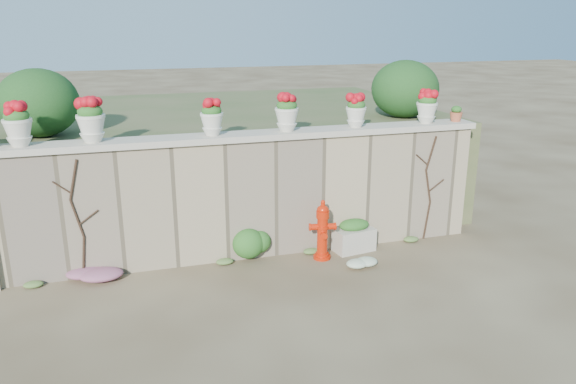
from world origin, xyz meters
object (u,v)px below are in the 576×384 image
object	(u,v)px
fire_hydrant	(322,230)
urn_pot_0	(18,124)
terracotta_pot	(456,114)
planter_box	(354,236)

from	to	relation	value
fire_hydrant	urn_pot_0	xyz separation A→B (m)	(-4.46, 0.52, 1.90)
urn_pot_0	terracotta_pot	world-z (taller)	urn_pot_0
planter_box	urn_pot_0	bearing A→B (deg)	167.12
fire_hydrant	planter_box	xyz separation A→B (m)	(0.64, 0.17, -0.25)
planter_box	urn_pot_0	size ratio (longest dim) A/B	1.16
urn_pot_0	planter_box	bearing A→B (deg)	-3.97
fire_hydrant	urn_pot_0	distance (m)	4.88
planter_box	urn_pot_0	xyz separation A→B (m)	(-5.10, 0.35, 2.15)
terracotta_pot	planter_box	bearing A→B (deg)	-170.18
fire_hydrant	urn_pot_0	size ratio (longest dim) A/B	1.60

